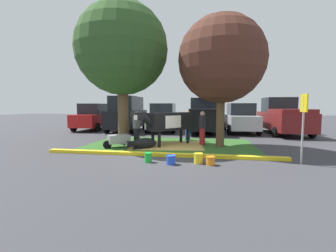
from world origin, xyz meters
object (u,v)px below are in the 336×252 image
at_px(wheelbarrow, 118,139).
at_px(pickup_truck_maroon, 283,117).
at_px(sedan_silver, 240,118).
at_px(calf_lying, 143,144).
at_px(suv_black, 127,114).
at_px(bucket_orange, 210,160).
at_px(pickup_truck_black, 204,116).
at_px(sedan_red, 94,117).
at_px(shade_tree_left, 122,49).
at_px(person_visitor_far, 188,125).
at_px(person_visitor_near, 136,127).
at_px(hatchback_white, 163,118).
at_px(person_handler, 202,127).
at_px(parking_sign, 304,115).
at_px(bucket_yellow, 198,158).
at_px(bucket_blue, 171,160).
at_px(cow_holstein, 169,122).
at_px(bucket_green, 148,157).
at_px(shade_tree_right, 222,60).

xyz_separation_m(wheelbarrow, pickup_truck_maroon, (8.77, 6.59, 0.73)).
bearing_deg(pickup_truck_maroon, sedan_silver, 173.67).
xyz_separation_m(calf_lying, suv_black, (-3.05, 6.54, 1.03)).
bearing_deg(bucket_orange, pickup_truck_black, 91.97).
bearing_deg(sedan_red, shade_tree_left, -52.37).
distance_m(bucket_orange, pickup_truck_black, 9.14).
bearing_deg(person_visitor_far, wheelbarrow, -136.94).
bearing_deg(person_visitor_near, hatchback_white, 89.07).
relative_size(person_handler, parking_sign, 0.72).
bearing_deg(bucket_yellow, bucket_blue, -161.91).
xyz_separation_m(bucket_yellow, bucket_orange, (0.38, -0.15, -0.03)).
relative_size(calf_lying, bucket_yellow, 3.86).
relative_size(cow_holstein, calf_lying, 2.04).
relative_size(person_handler, hatchback_white, 0.36).
relative_size(bucket_green, pickup_truck_black, 0.06).
distance_m(parking_sign, pickup_truck_black, 9.09).
relative_size(cow_holstein, person_visitor_near, 1.62).
bearing_deg(person_visitor_near, suv_black, 113.56).
distance_m(calf_lying, hatchback_white, 7.06).
distance_m(shade_tree_left, parking_sign, 7.99).
bearing_deg(bucket_yellow, person_visitor_near, 136.42).
distance_m(wheelbarrow, bucket_orange, 4.54).
relative_size(parking_sign, bucket_orange, 7.44).
bearing_deg(bucket_orange, shade_tree_right, 81.49).
relative_size(suv_black, pickup_truck_maroon, 0.85).
xyz_separation_m(calf_lying, hatchback_white, (-0.44, 7.01, 0.75)).
bearing_deg(pickup_truck_maroon, parking_sign, -103.48).
xyz_separation_m(wheelbarrow, hatchback_white, (0.72, 6.93, 0.60)).
height_order(bucket_yellow, sedan_silver, sedan_silver).
relative_size(person_handler, bucket_yellow, 4.84).
bearing_deg(person_visitor_far, pickup_truck_maroon, 33.55).
relative_size(bucket_blue, pickup_truck_maroon, 0.06).
bearing_deg(person_visitor_far, parking_sign, -47.75).
height_order(calf_lying, parking_sign, parking_sign).
bearing_deg(sedan_silver, pickup_truck_black, -178.91).
xyz_separation_m(cow_holstein, wheelbarrow, (-2.11, -0.96, -0.73)).
distance_m(shade_tree_right, pickup_truck_maroon, 7.62).
distance_m(bucket_green, suv_black, 9.57).
xyz_separation_m(suv_black, pickup_truck_maroon, (10.66, 0.13, -0.16)).
distance_m(parking_sign, sedan_silver, 8.61).
relative_size(calf_lying, pickup_truck_black, 0.23).
relative_size(bucket_yellow, sedan_red, 0.07).
bearing_deg(pickup_truck_maroon, person_visitor_far, -146.45).
distance_m(cow_holstein, pickup_truck_maroon, 8.72).
bearing_deg(bucket_orange, parking_sign, 11.31).
height_order(bucket_green, hatchback_white, hatchback_white).
xyz_separation_m(bucket_blue, suv_black, (-4.60, 8.84, 1.12)).
relative_size(shade_tree_right, cow_holstein, 2.22).
distance_m(person_visitor_far, sedan_silver, 5.36).
height_order(parking_sign, pickup_truck_black, pickup_truck_black).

